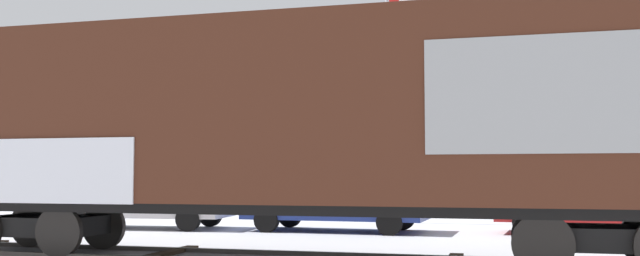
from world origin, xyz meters
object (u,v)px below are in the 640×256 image
(freight_car, at_px, (292,119))
(parked_car_blue, at_px, (336,198))
(parked_car_white, at_px, (145,195))
(flagpole, at_px, (392,67))
(parked_car_red, at_px, (593,201))

(freight_car, bearing_deg, parked_car_blue, 92.46)
(parked_car_white, height_order, parked_car_blue, parked_car_white)
(parked_car_blue, bearing_deg, flagpole, 72.70)
(parked_car_white, relative_size, parked_car_blue, 0.96)
(freight_car, bearing_deg, flagpole, 84.82)
(freight_car, xyz_separation_m, parked_car_blue, (-0.27, 6.32, -1.61))
(parked_car_white, height_order, parked_car_red, parked_car_white)
(freight_car, xyz_separation_m, parked_car_red, (6.17, 6.38, -1.65))
(flagpole, height_order, parked_car_blue, flagpole)
(flagpole, xyz_separation_m, parked_car_white, (-6.57, -3.81, -3.97))
(flagpole, relative_size, parked_car_red, 1.50)
(freight_car, distance_m, parked_car_red, 9.03)
(parked_car_red, bearing_deg, parked_car_white, -179.83)
(flagpole, relative_size, parked_car_blue, 1.53)
(flagpole, distance_m, parked_car_red, 7.63)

